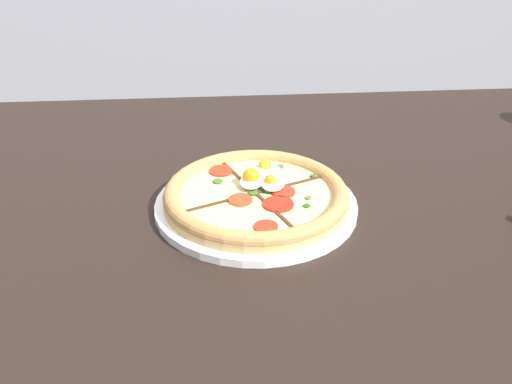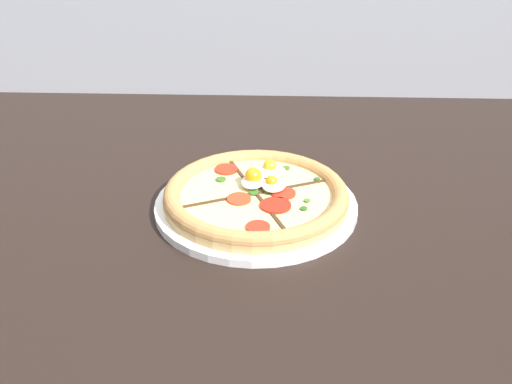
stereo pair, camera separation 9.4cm
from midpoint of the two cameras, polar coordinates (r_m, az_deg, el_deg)
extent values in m
cube|color=black|center=(0.96, 1.97, -2.40)|extent=(1.59, 0.97, 0.03)
cylinder|color=white|center=(0.95, 2.83, -1.34)|extent=(0.30, 0.30, 0.01)
cylinder|color=tan|center=(0.95, 2.84, -0.71)|extent=(0.27, 0.27, 0.01)
cylinder|color=#E0CC84|center=(0.94, 2.85, -0.32)|extent=(0.23, 0.23, 0.00)
torus|color=tan|center=(0.94, 2.86, -0.27)|extent=(0.27, 0.27, 0.02)
cube|color=#472D19|center=(0.97, 6.05, 0.40)|extent=(0.11, 0.05, 0.00)
cube|color=#472D19|center=(0.99, 1.50, 1.33)|extent=(0.05, 0.11, 0.00)
cube|color=#472D19|center=(0.92, -0.48, -0.85)|extent=(0.11, 0.05, 0.00)
cube|color=#472D19|center=(0.90, 4.35, -1.92)|extent=(0.05, 0.11, 0.00)
cylinder|color=red|center=(0.95, 5.32, -0.10)|extent=(0.04, 0.04, 0.00)
cylinder|color=red|center=(0.93, 1.38, -0.71)|extent=(0.04, 0.04, 0.00)
cylinder|color=red|center=(0.91, 4.71, -1.29)|extent=(0.04, 0.04, 0.00)
cylinder|color=red|center=(0.86, 3.32, -3.24)|extent=(0.03, 0.03, 0.00)
cylinder|color=red|center=(1.01, 0.01, 1.95)|extent=(0.04, 0.04, 0.00)
ellipsoid|color=white|center=(0.95, 4.44, 0.61)|extent=(0.04, 0.05, 0.01)
sphere|color=orange|center=(0.95, 4.23, 0.88)|extent=(0.02, 0.02, 0.02)
ellipsoid|color=white|center=(0.96, 2.54, 0.88)|extent=(0.04, 0.05, 0.01)
sphere|color=orange|center=(0.96, 2.56, 1.36)|extent=(0.03, 0.03, 0.03)
ellipsoid|color=white|center=(0.99, 3.83, 1.79)|extent=(0.06, 0.05, 0.01)
sphere|color=#F4AD1E|center=(0.99, 3.95, 2.22)|extent=(0.02, 0.02, 0.02)
cylinder|color=#386B23|center=(1.02, 5.35, 2.08)|extent=(0.01, 0.01, 0.00)
cylinder|color=#386B23|center=(0.98, -0.39, 1.08)|extent=(0.02, 0.02, 0.00)
cylinder|color=#386B23|center=(0.90, 5.11, -1.53)|extent=(0.01, 0.01, 0.00)
cylinder|color=#2D5B1E|center=(0.99, 8.17, 1.08)|extent=(0.01, 0.01, 0.00)
cylinder|color=#386B23|center=(0.94, 2.64, -0.24)|extent=(0.01, 0.01, 0.00)
cylinder|color=#386B23|center=(0.95, 3.92, 0.03)|extent=(0.01, 0.01, 0.00)
cylinder|color=#2D5B1E|center=(0.91, 7.24, -1.54)|extent=(0.01, 0.01, 0.00)
cylinder|color=#477A2D|center=(0.93, 7.47, -0.84)|extent=(0.01, 0.01, 0.00)
camera|label=1|loc=(0.05, -87.14, 1.59)|focal=45.00mm
camera|label=2|loc=(0.05, 92.86, -1.59)|focal=45.00mm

